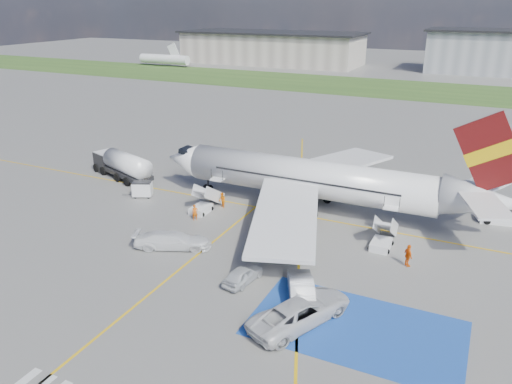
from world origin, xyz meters
TOP-DOWN VIEW (x-y plane):
  - ground at (0.00, 0.00)m, footprint 400.00×400.00m
  - grass_strip at (0.00, 95.00)m, footprint 400.00×30.00m
  - taxiway_line_main at (0.00, 12.00)m, footprint 120.00×0.20m
  - taxiway_line_cross at (-5.00, -10.00)m, footprint 0.20×60.00m
  - taxiway_line_diag at (0.00, 12.00)m, footprint 20.71×56.45m
  - staging_box at (10.00, -4.00)m, footprint 14.00×8.00m
  - terminal_west at (-55.00, 130.00)m, footprint 60.00×22.00m
  - airliner at (1.51, 14.00)m, footprint 36.81×32.95m
  - airstairs_fwd at (-9.50, 8.70)m, footprint 1.90×5.20m
  - airstairs_aft at (9.00, 8.70)m, footprint 1.90×5.20m
  - fuel_tanker at (-23.72, 13.37)m, footprint 10.15×5.81m
  - gpu_cart at (-17.68, 9.31)m, footprint 2.44×2.04m
  - belt_loader at (19.08, 18.91)m, footprint 5.73×2.92m
  - car_silver_a at (0.55, -2.03)m, footprint 2.17×4.12m
  - car_silver_b at (5.27, -1.93)m, footprint 3.73×5.30m
  - van_white_a at (6.40, -4.93)m, footprint 5.12×6.74m
  - van_white_b at (-7.65, 0.45)m, footprint 5.50×3.87m
  - crew_fwd at (-9.03, 6.39)m, footprint 0.69×0.70m
  - crew_nose at (-8.14, 10.34)m, footprint 1.03×0.99m
  - crew_aft at (11.65, 6.02)m, footprint 1.06×1.19m

SIDE VIEW (x-z plane):
  - ground at x=0.00m, z-range 0.00..0.00m
  - grass_strip at x=0.00m, z-range 0.00..0.01m
  - taxiway_line_main at x=0.00m, z-range 0.00..0.01m
  - taxiway_line_cross at x=-5.00m, z-range 0.00..0.01m
  - taxiway_line_diag at x=0.00m, z-range 0.00..0.01m
  - staging_box at x=10.00m, z-range 0.00..0.01m
  - belt_loader at x=19.08m, z-range -0.42..1.24m
  - airstairs_fwd at x=-9.50m, z-range -1.18..2.42m
  - airstairs_aft at x=9.00m, z-range -1.18..2.42m
  - car_silver_a at x=0.55m, z-range 0.00..1.34m
  - gpu_cart at x=-17.68m, z-range -0.09..1.66m
  - crew_fwd at x=-9.03m, z-range 0.00..1.62m
  - car_silver_b at x=5.27m, z-range 0.00..1.66m
  - crew_nose at x=-8.14m, z-range 0.00..1.67m
  - crew_aft at x=11.65m, z-range 0.00..1.94m
  - van_white_b at x=-7.65m, z-range 0.00..1.99m
  - van_white_a at x=6.40m, z-range 0.00..2.30m
  - fuel_tanker at x=-23.72m, z-range -0.27..3.10m
  - airliner at x=1.51m, z-range -2.57..9.35m
  - terminal_west at x=-55.00m, z-range 0.00..10.00m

